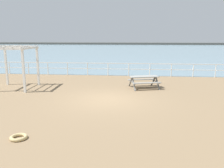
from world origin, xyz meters
The scene contains 7 objects.
ground_plane centered at (0.00, 0.00, -0.10)m, with size 30.00×24.00×0.20m, color #846B4C.
sea_band centered at (0.00, 52.75, 0.00)m, with size 142.00×90.00×0.01m, color gray.
distant_shoreline centered at (0.00, 95.75, 0.00)m, with size 142.00×6.00×1.80m, color #4C4C47.
seaward_railing centered at (0.00, 7.75, 0.74)m, with size 23.07×0.07×1.08m.
picnic_table_mid_centre centered at (2.00, 3.03, 0.58)m, with size 2.14×1.93×0.80m.
lattice_pergola centered at (-6.18, 2.12, 2.00)m, with size 2.53×2.65×2.70m.
rope_coil centered at (-2.27, -5.09, 0.06)m, with size 0.55×0.55×0.11m, color tan.
Camera 1 is at (1.41, -11.68, 3.20)m, focal length 37.07 mm.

